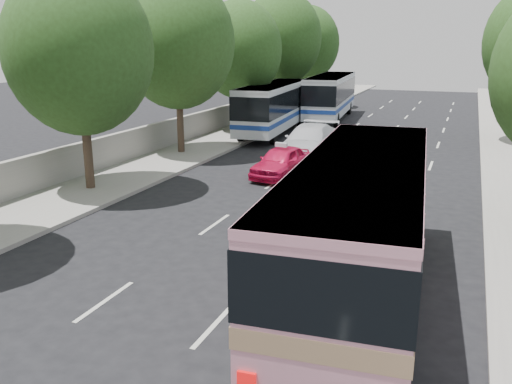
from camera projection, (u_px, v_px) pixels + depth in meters
The scene contains 14 objects.
ground at pixel (214, 280), 13.93m from camera, with size 120.00×120.00×0.00m, color black.
sidewalk_left at pixel (230, 136), 34.84m from camera, with size 4.00×90.00×0.15m, color #9E998E.
low_wall at pixel (204, 122), 35.25m from camera, with size 0.30×90.00×1.50m, color #9E998E.
tree_left_b at pixel (79, 45), 20.66m from camera, with size 5.70×5.70×8.88m.
tree_left_c at pixel (178, 38), 27.83m from camera, with size 6.00×6.00×9.35m.
tree_left_d at pixel (240, 46), 35.10m from camera, with size 5.52×5.52×8.60m.
tree_left_e at pixel (282, 35), 42.03m from camera, with size 6.30×6.30×9.82m.
tree_left_f at pixel (308, 41), 49.39m from camera, with size 5.88×5.88×9.16m.
pink_bus at pixel (361, 214), 12.47m from camera, with size 3.46×10.73×3.37m.
pink_taxi at pixel (281, 162), 24.48m from camera, with size 1.63×4.04×1.38m, color #D31246.
white_pickup at pixel (309, 142), 28.59m from camera, with size 2.35×5.79×1.68m, color silver.
tour_coach_front at pixel (274, 104), 35.66m from camera, with size 3.21×11.10×3.28m.
tour_coach_rear at pixel (331, 93), 42.33m from camera, with size 3.49×11.58×3.41m.
taxi_roof_sign at pixel (281, 145), 24.27m from camera, with size 0.55×0.18×0.18m, color silver.
Camera 1 is at (5.68, -11.54, 5.92)m, focal length 38.00 mm.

